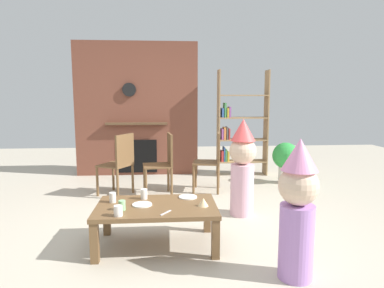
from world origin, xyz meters
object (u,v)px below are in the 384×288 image
(paper_cup_near_right, at_px, (122,205))
(paper_cup_center, at_px, (113,197))
(paper_plate_front, at_px, (188,197))
(coffee_table, at_px, (157,211))
(paper_cup_near_left, at_px, (144,194))
(dining_chair_middle, at_px, (164,160))
(child_in_pink, at_px, (242,165))
(paper_cup_far_left, at_px, (118,211))
(birthday_cake_slice, at_px, (203,202))
(dining_chair_left, at_px, (120,161))
(potted_plant_tall, at_px, (285,158))
(bookshelf, at_px, (238,128))
(paper_plate_rear, at_px, (142,205))
(child_with_cone_hat, at_px, (298,206))
(dining_chair_right, at_px, (213,158))

(paper_cup_near_right, distance_m, paper_cup_center, 0.27)
(paper_plate_front, bearing_deg, coffee_table, -144.37)
(paper_cup_near_left, relative_size, dining_chair_middle, 0.11)
(dining_chair_middle, bearing_deg, paper_cup_near_right, 71.96)
(paper_cup_near_right, distance_m, child_in_pink, 1.61)
(paper_cup_far_left, xyz_separation_m, dining_chair_middle, (0.38, 1.98, 0.06))
(birthday_cake_slice, xyz_separation_m, dining_chair_left, (-1.01, 1.79, 0.07))
(potted_plant_tall, bearing_deg, bookshelf, 135.43)
(paper_plate_front, relative_size, dining_chair_middle, 0.21)
(paper_plate_rear, bearing_deg, paper_cup_center, 159.58)
(birthday_cake_slice, bearing_deg, paper_plate_rear, 173.09)
(paper_cup_far_left, bearing_deg, birthday_cake_slice, 15.59)
(paper_cup_near_right, bearing_deg, potted_plant_tall, 45.04)
(paper_cup_near_right, height_order, dining_chair_left, dining_chair_left)
(birthday_cake_slice, bearing_deg, child_in_pink, 56.54)
(birthday_cake_slice, distance_m, child_with_cone_hat, 0.92)
(child_with_cone_hat, bearing_deg, paper_cup_far_left, 15.59)
(paper_plate_rear, relative_size, dining_chair_right, 0.21)
(birthday_cake_slice, height_order, child_with_cone_hat, child_with_cone_hat)
(child_with_cone_hat, relative_size, dining_chair_middle, 1.24)
(birthday_cake_slice, height_order, potted_plant_tall, potted_plant_tall)
(paper_plate_rear, bearing_deg, potted_plant_tall, 45.59)
(child_in_pink, distance_m, dining_chair_left, 1.84)
(paper_cup_near_right, bearing_deg, child_with_cone_hat, -21.40)
(dining_chair_middle, bearing_deg, dining_chair_right, -174.95)
(paper_plate_front, distance_m, dining_chair_left, 1.75)
(coffee_table, bearing_deg, paper_cup_center, 164.34)
(bookshelf, distance_m, paper_cup_near_right, 3.50)
(bookshelf, xyz_separation_m, paper_plate_rear, (-1.53, -2.90, -0.46))
(dining_chair_middle, relative_size, potted_plant_tall, 1.33)
(paper_cup_center, relative_size, paper_cup_far_left, 1.06)
(paper_plate_rear, relative_size, child_in_pink, 0.16)
(paper_cup_far_left, distance_m, paper_plate_front, 0.81)
(paper_cup_far_left, relative_size, dining_chair_left, 0.10)
(paper_cup_near_right, xyz_separation_m, dining_chair_right, (1.10, 1.98, 0.06))
(paper_plate_front, xyz_separation_m, birthday_cake_slice, (0.13, -0.28, 0.03))
(dining_chair_middle, bearing_deg, dining_chair_left, -9.18)
(paper_cup_near_left, bearing_deg, dining_chair_left, 106.24)
(bookshelf, height_order, dining_chair_left, bookshelf)
(paper_plate_rear, height_order, birthday_cake_slice, birthday_cake_slice)
(paper_plate_front, distance_m, dining_chair_middle, 1.51)
(child_in_pink, relative_size, dining_chair_right, 1.29)
(coffee_table, distance_m, dining_chair_right, 2.03)
(bookshelf, relative_size, child_with_cone_hat, 1.71)
(paper_plate_front, bearing_deg, dining_chair_right, 73.71)
(dining_chair_middle, bearing_deg, potted_plant_tall, -171.47)
(coffee_table, distance_m, paper_cup_center, 0.46)
(paper_cup_center, bearing_deg, birthday_cake_slice, -11.63)
(paper_plate_front, distance_m, birthday_cake_slice, 0.31)
(paper_cup_near_right, bearing_deg, paper_plate_front, 28.89)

